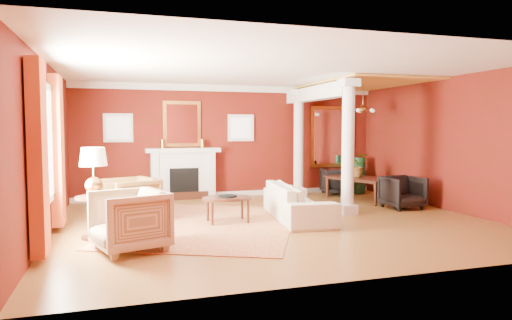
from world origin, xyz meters
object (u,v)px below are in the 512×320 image
object	(u,v)px
sofa	(298,196)
armchair_stripe	(129,218)
dining_table	(361,182)
armchair_leopard	(130,197)
coffee_table	(228,199)
side_table	(94,178)

from	to	relation	value
sofa	armchair_stripe	world-z (taller)	armchair_stripe
dining_table	sofa	bearing A→B (deg)	103.93
armchair_leopard	coffee_table	size ratio (longest dim) A/B	0.95
armchair_leopard	side_table	bearing A→B (deg)	-47.14
dining_table	coffee_table	bearing A→B (deg)	92.05
armchair_stripe	coffee_table	xyz separation A→B (m)	(1.83, 1.52, -0.04)
armchair_stripe	armchair_leopard	bearing A→B (deg)	159.73
dining_table	side_table	bearing A→B (deg)	88.32
armchair_leopard	coffee_table	distance (m)	1.87
armchair_leopard	coffee_table	world-z (taller)	armchair_leopard
armchair_leopard	armchair_stripe	bearing A→B (deg)	-23.06
armchair_leopard	dining_table	world-z (taller)	armchair_leopard
armchair_stripe	side_table	bearing A→B (deg)	-169.61
sofa	dining_table	xyz separation A→B (m)	(2.37, 1.70, -0.00)
armchair_stripe	side_table	world-z (taller)	side_table
armchair_stripe	coffee_table	distance (m)	2.38
side_table	armchair_stripe	bearing A→B (deg)	-61.22
armchair_leopard	coffee_table	bearing A→B (deg)	48.55
sofa	side_table	size ratio (longest dim) A/B	1.59
armchair_leopard	sofa	bearing A→B (deg)	56.67
armchair_leopard	coffee_table	xyz separation A→B (m)	(1.76, -0.65, -0.02)
sofa	dining_table	distance (m)	2.92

